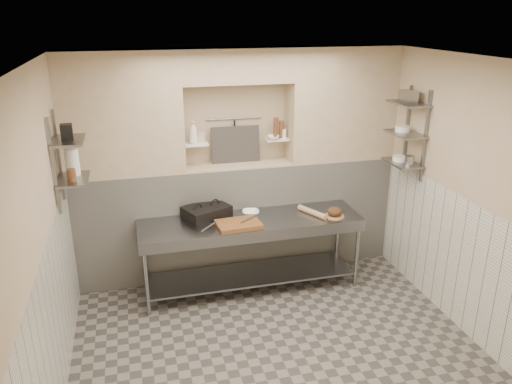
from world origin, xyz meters
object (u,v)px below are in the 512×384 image
object	(u,v)px
rolling_pin	(312,212)
jug_left	(72,162)
bottle_soap	(193,133)
cutting_board	(239,224)
prep_table	(251,240)
bowl_alcove	(273,137)
mixing_bowl	(251,213)
panini_press	(207,212)
bread_loaf	(335,211)

from	to	relation	value
rolling_pin	jug_left	bearing A→B (deg)	-179.86
bottle_soap	cutting_board	bearing A→B (deg)	-60.83
rolling_pin	bottle_soap	bearing A→B (deg)	156.13
prep_table	bowl_alcove	bearing A→B (deg)	52.03
cutting_board	rolling_pin	xyz separation A→B (m)	(0.92, 0.11, 0.01)
cutting_board	mixing_bowl	world-z (taller)	mixing_bowl
prep_table	jug_left	distance (m)	2.17
rolling_pin	panini_press	bearing A→B (deg)	169.08
prep_table	bottle_soap	xyz separation A→B (m)	(-0.56, 0.56, 1.20)
mixing_bowl	bread_loaf	world-z (taller)	bread_loaf
rolling_pin	jug_left	size ratio (longest dim) A/B	1.57
panini_press	jug_left	bearing A→B (deg)	166.32
prep_table	jug_left	world-z (taller)	jug_left
bread_loaf	bottle_soap	distance (m)	1.90
cutting_board	rolling_pin	world-z (taller)	rolling_pin
prep_table	bowl_alcove	distance (m)	1.28
bread_loaf	jug_left	xyz separation A→B (m)	(-2.85, 0.12, 0.78)
cutting_board	mixing_bowl	distance (m)	0.36
panini_press	mixing_bowl	size ratio (longest dim) A/B	3.03
jug_left	bread_loaf	bearing A→B (deg)	-2.32
bowl_alcove	jug_left	world-z (taller)	jug_left
bowl_alcove	jug_left	xyz separation A→B (m)	(-2.28, -0.55, 0.01)
panini_press	cutting_board	size ratio (longest dim) A/B	1.24
bottle_soap	jug_left	xyz separation A→B (m)	(-1.31, -0.58, -0.10)
panini_press	bread_loaf	xyz separation A→B (m)	(1.47, -0.36, -0.00)
rolling_pin	bowl_alcove	size ratio (longest dim) A/B	2.83
rolling_pin	bowl_alcove	distance (m)	1.03
cutting_board	bread_loaf	bearing A→B (deg)	-0.80
bowl_alcove	jug_left	bearing A→B (deg)	-166.45
panini_press	rolling_pin	bearing A→B (deg)	-34.61
cutting_board	jug_left	distance (m)	1.89
prep_table	jug_left	bearing A→B (deg)	-179.22
cutting_board	mixing_bowl	bearing A→B (deg)	53.76
bread_loaf	prep_table	bearing A→B (deg)	171.81
cutting_board	jug_left	size ratio (longest dim) A/B	1.79
bottle_soap	bowl_alcove	xyz separation A→B (m)	(0.97, -0.03, -0.11)
mixing_bowl	bottle_soap	bearing A→B (deg)	146.59
cutting_board	jug_left	xyz separation A→B (m)	(-1.69, 0.10, 0.83)
bread_loaf	mixing_bowl	bearing A→B (deg)	161.97
mixing_bowl	prep_table	bearing A→B (deg)	-102.30
rolling_pin	prep_table	bearing A→B (deg)	178.53
mixing_bowl	panini_press	bearing A→B (deg)	174.26
prep_table	rolling_pin	bearing A→B (deg)	-1.47
mixing_bowl	bottle_soap	xyz separation A→B (m)	(-0.59, 0.39, 0.92)
rolling_pin	jug_left	xyz separation A→B (m)	(-2.61, -0.01, 0.82)
rolling_pin	mixing_bowl	bearing A→B (deg)	165.38
bread_loaf	bowl_alcove	world-z (taller)	bowl_alcove
panini_press	jug_left	distance (m)	1.61
cutting_board	bottle_soap	xyz separation A→B (m)	(-0.38, 0.68, 0.92)
cutting_board	rolling_pin	size ratio (longest dim) A/B	1.14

